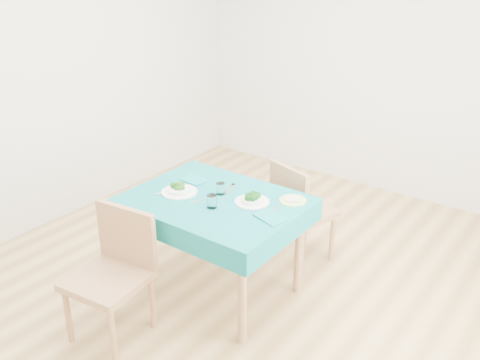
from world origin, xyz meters
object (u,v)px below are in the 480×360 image
Objects in this scene: chair_far at (305,202)px; side_plate at (293,200)px; bowl_far at (252,198)px; table at (216,246)px; chair_near at (105,260)px; bowl_near at (179,188)px.

chair_far reaches higher than side_plate.
chair_far is at bearing 86.22° from bowl_far.
chair_far is (0.28, 0.77, 0.13)m from table.
table is 0.66m from side_plate.
bowl_near is (-0.02, 0.72, 0.22)m from chair_near.
side_plate is at bearing 50.96° from chair_near.
bowl_near is 1.07× the size of bowl_far.
table is 1.17× the size of chair_far.
side_plate is at bearing 41.89° from bowl_far.
bowl_near reaches higher than table.
side_plate is at bearing 26.94° from bowl_near.
chair_near is 1.30m from side_plate.
bowl_far is 0.28m from side_plate.
chair_far is at bearing 69.83° from table.
chair_near reaches higher than table.
chair_far is at bearing 56.89° from bowl_near.
bowl_far is at bearing 19.15° from bowl_near.
side_plate is (0.17, -0.48, 0.26)m from chair_far.
side_plate is (0.69, 1.09, 0.19)m from chair_near.
chair_far is at bearing 109.00° from side_plate.
table is 4.62× the size of bowl_near.
bowl_far reaches higher than side_plate.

